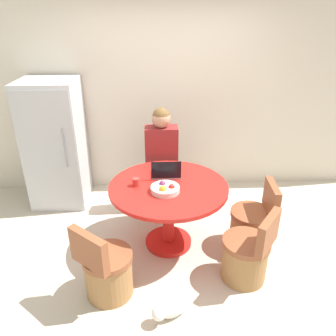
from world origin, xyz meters
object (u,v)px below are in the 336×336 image
object	(u,v)px
chair_right_side	(252,225)
cat	(174,307)
chair_near_left_corner	(107,271)
chair_near_right_corner	(247,256)
person_seated	(161,153)
fruit_bowl	(165,189)
refrigerator	(56,144)
dining_table	(168,199)
laptop	(166,173)

from	to	relation	value
chair_right_side	cat	size ratio (longest dim) A/B	1.93
chair_near_left_corner	chair_near_right_corner	distance (m)	1.30
person_seated	fruit_bowl	distance (m)	0.96
refrigerator	chair_near_left_corner	xyz separation A→B (m)	(0.81, -1.72, -0.55)
refrigerator	person_seated	world-z (taller)	refrigerator
chair_near_left_corner	cat	world-z (taller)	chair_near_left_corner
refrigerator	person_seated	distance (m)	1.36
chair_near_left_corner	fruit_bowl	world-z (taller)	fruit_bowl
dining_table	cat	distance (m)	1.07
refrigerator	cat	xyz separation A→B (m)	(1.39, -1.99, -0.72)
fruit_bowl	chair_near_left_corner	bearing A→B (deg)	-133.86
chair_near_left_corner	person_seated	xyz separation A→B (m)	(0.53, 1.52, 0.48)
chair_near_right_corner	person_seated	world-z (taller)	person_seated
refrigerator	chair_near_left_corner	bearing A→B (deg)	-64.78
cat	laptop	bearing A→B (deg)	-123.27
fruit_bowl	chair_right_side	bearing A→B (deg)	3.25
dining_table	fruit_bowl	size ratio (longest dim) A/B	4.26
dining_table	chair_right_side	size ratio (longest dim) A/B	1.61
chair_near_right_corner	fruit_bowl	xyz separation A→B (m)	(-0.75, 0.43, 0.51)
chair_near_left_corner	chair_near_right_corner	bearing A→B (deg)	-133.83
dining_table	chair_right_side	distance (m)	0.95
chair_right_side	chair_near_left_corner	bearing A→B (deg)	-62.78
chair_near_left_corner	dining_table	bearing A→B (deg)	-90.00
person_seated	laptop	distance (m)	0.63
chair_right_side	person_seated	bearing A→B (deg)	-129.07
refrigerator	chair_near_left_corner	size ratio (longest dim) A/B	2.12
chair_near_right_corner	cat	world-z (taller)	chair_near_right_corner
refrigerator	laptop	bearing A→B (deg)	-30.96
refrigerator	cat	size ratio (longest dim) A/B	4.09
fruit_bowl	cat	xyz separation A→B (m)	(0.04, -0.83, -0.68)
chair_right_side	person_seated	world-z (taller)	person_seated
dining_table	chair_near_left_corner	world-z (taller)	chair_near_left_corner
chair_right_side	cat	xyz separation A→B (m)	(-0.90, -0.89, -0.17)
person_seated	fruit_bowl	world-z (taller)	person_seated
laptop	cat	distance (m)	1.35
dining_table	cat	world-z (taller)	dining_table
person_seated	cat	bearing A→B (deg)	91.47
refrigerator	chair_near_right_corner	size ratio (longest dim) A/B	2.12
dining_table	chair_near_right_corner	size ratio (longest dim) A/B	1.61
refrigerator	laptop	size ratio (longest dim) A/B	5.18
chair_near_left_corner	fruit_bowl	size ratio (longest dim) A/B	2.65
chair_near_right_corner	person_seated	bearing A→B (deg)	-113.41
refrigerator	chair_near_left_corner	distance (m)	1.98
dining_table	chair_near_right_corner	distance (m)	0.95
refrigerator	dining_table	world-z (taller)	refrigerator
dining_table	chair_near_right_corner	bearing A→B (deg)	-37.78
refrigerator	fruit_bowl	world-z (taller)	refrigerator
refrigerator	cat	bearing A→B (deg)	-55.02
dining_table	person_seated	distance (m)	0.85
chair_right_side	dining_table	bearing A→B (deg)	-90.00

